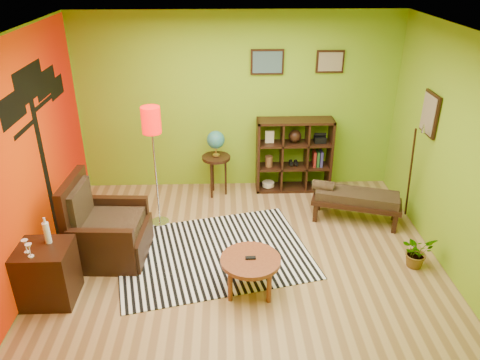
{
  "coord_description": "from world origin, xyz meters",
  "views": [
    {
      "loc": [
        -0.2,
        -4.83,
        3.58
      ],
      "look_at": [
        -0.03,
        0.26,
        1.05
      ],
      "focal_mm": 35.0,
      "sensor_mm": 36.0,
      "label": 1
    }
  ],
  "objects_px": {
    "side_cabinet": "(47,273)",
    "globe_table": "(216,147)",
    "cube_shelf": "(295,155)",
    "coffee_table": "(250,263)",
    "armchair": "(105,233)",
    "potted_plant": "(416,254)",
    "floor_lamp": "(152,131)",
    "bench": "(354,198)"
  },
  "relations": [
    {
      "from": "side_cabinet",
      "to": "globe_table",
      "type": "relative_size",
      "value": 0.93
    },
    {
      "from": "globe_table",
      "to": "cube_shelf",
      "type": "xyz_separation_m",
      "value": [
        1.26,
        0.15,
        -0.22
      ]
    },
    {
      "from": "coffee_table",
      "to": "armchair",
      "type": "bearing_deg",
      "value": 157.9
    },
    {
      "from": "cube_shelf",
      "to": "armchair",
      "type": "bearing_deg",
      "value": -146.15
    },
    {
      "from": "coffee_table",
      "to": "cube_shelf",
      "type": "height_order",
      "value": "cube_shelf"
    },
    {
      "from": "globe_table",
      "to": "potted_plant",
      "type": "distance_m",
      "value": 3.26
    },
    {
      "from": "floor_lamp",
      "to": "cube_shelf",
      "type": "height_order",
      "value": "floor_lamp"
    },
    {
      "from": "bench",
      "to": "side_cabinet",
      "type": "bearing_deg",
      "value": -157.74
    },
    {
      "from": "bench",
      "to": "coffee_table",
      "type": "bearing_deg",
      "value": -136.68
    },
    {
      "from": "side_cabinet",
      "to": "potted_plant",
      "type": "bearing_deg",
      "value": 6.04
    },
    {
      "from": "cube_shelf",
      "to": "bench",
      "type": "height_order",
      "value": "cube_shelf"
    },
    {
      "from": "armchair",
      "to": "side_cabinet",
      "type": "bearing_deg",
      "value": -119.0
    },
    {
      "from": "coffee_table",
      "to": "side_cabinet",
      "type": "relative_size",
      "value": 0.69
    },
    {
      "from": "coffee_table",
      "to": "bench",
      "type": "bearing_deg",
      "value": 43.32
    },
    {
      "from": "armchair",
      "to": "bench",
      "type": "bearing_deg",
      "value": 12.46
    },
    {
      "from": "globe_table",
      "to": "armchair",
      "type": "bearing_deg",
      "value": -130.63
    },
    {
      "from": "side_cabinet",
      "to": "cube_shelf",
      "type": "xyz_separation_m",
      "value": [
        3.11,
        2.61,
        0.25
      ]
    },
    {
      "from": "potted_plant",
      "to": "bench",
      "type": "bearing_deg",
      "value": 114.95
    },
    {
      "from": "armchair",
      "to": "potted_plant",
      "type": "height_order",
      "value": "armchair"
    },
    {
      "from": "side_cabinet",
      "to": "bench",
      "type": "distance_m",
      "value": 4.15
    },
    {
      "from": "floor_lamp",
      "to": "side_cabinet",
      "type": "bearing_deg",
      "value": -123.12
    },
    {
      "from": "floor_lamp",
      "to": "globe_table",
      "type": "xyz_separation_m",
      "value": [
        0.82,
        0.87,
        -0.6
      ]
    },
    {
      "from": "cube_shelf",
      "to": "potted_plant",
      "type": "xyz_separation_m",
      "value": [
        1.24,
        -2.15,
        -0.44
      ]
    },
    {
      "from": "armchair",
      "to": "potted_plant",
      "type": "bearing_deg",
      "value": -5.32
    },
    {
      "from": "floor_lamp",
      "to": "bench",
      "type": "relative_size",
      "value": 1.32
    },
    {
      "from": "floor_lamp",
      "to": "armchair",
      "type": "bearing_deg",
      "value": -127.17
    },
    {
      "from": "globe_table",
      "to": "bench",
      "type": "distance_m",
      "value": 2.22
    },
    {
      "from": "globe_table",
      "to": "cube_shelf",
      "type": "bearing_deg",
      "value": 6.87
    },
    {
      "from": "floor_lamp",
      "to": "cube_shelf",
      "type": "bearing_deg",
      "value": 26.09
    },
    {
      "from": "coffee_table",
      "to": "armchair",
      "type": "xyz_separation_m",
      "value": [
        -1.81,
        0.74,
        -0.04
      ]
    },
    {
      "from": "side_cabinet",
      "to": "coffee_table",
      "type": "bearing_deg",
      "value": 2.25
    },
    {
      "from": "armchair",
      "to": "floor_lamp",
      "type": "xyz_separation_m",
      "value": [
        0.58,
        0.76,
        1.09
      ]
    },
    {
      "from": "floor_lamp",
      "to": "bench",
      "type": "xyz_separation_m",
      "value": [
        2.8,
        -0.02,
        -1.05
      ]
    },
    {
      "from": "armchair",
      "to": "floor_lamp",
      "type": "distance_m",
      "value": 1.45
    },
    {
      "from": "side_cabinet",
      "to": "globe_table",
      "type": "bearing_deg",
      "value": 52.91
    },
    {
      "from": "coffee_table",
      "to": "side_cabinet",
      "type": "xyz_separation_m",
      "value": [
        -2.27,
        -0.09,
        -0.02
      ]
    },
    {
      "from": "potted_plant",
      "to": "globe_table",
      "type": "bearing_deg",
      "value": 141.43
    },
    {
      "from": "side_cabinet",
      "to": "floor_lamp",
      "type": "distance_m",
      "value": 2.18
    },
    {
      "from": "armchair",
      "to": "bench",
      "type": "relative_size",
      "value": 0.83
    },
    {
      "from": "globe_table",
      "to": "coffee_table",
      "type": "bearing_deg",
      "value": -80.13
    },
    {
      "from": "side_cabinet",
      "to": "bench",
      "type": "bearing_deg",
      "value": 22.26
    },
    {
      "from": "armchair",
      "to": "globe_table",
      "type": "relative_size",
      "value": 1.01
    }
  ]
}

